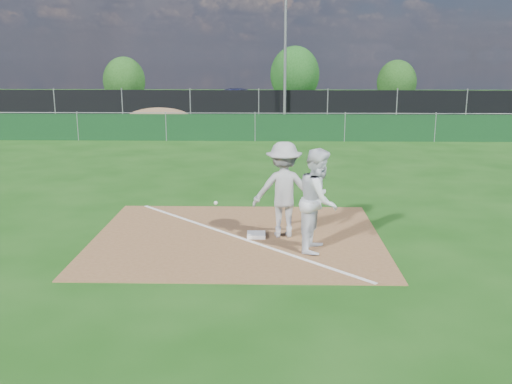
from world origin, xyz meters
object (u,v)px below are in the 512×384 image
Objects in this scene: play_at_first at (284,190)px; tree_mid at (295,75)px; light_pole at (285,51)px; car_right at (307,102)px; first_base at (256,235)px; car_mid at (242,101)px; car_left at (199,102)px; runner at (319,200)px; tree_left at (124,81)px; tree_right at (397,83)px.

tree_mid is (1.59, 33.33, 1.28)m from play_at_first.
car_right is at bearing 72.73° from light_pole.
car_mid is (-1.58, 26.44, 0.75)m from first_base.
play_at_first is 0.47× the size of car_left.
runner is 34.53m from tree_left.
light_pole is at bearing 87.08° from first_base.
play_at_first is 0.57× the size of tree_left.
tree_mid reaches higher than car_right.
light_pole reaches higher than first_base.
runner is at bearing -104.50° from tree_right.
car_right reaches higher than first_base.
light_pole is 6.34m from car_mid.
car_right is at bearing -19.57° from tree_left.
car_left is at bearing 76.03° from car_right.
light_pole is 22.04m from first_base.
light_pole is 2.32× the size of tree_right.
car_left is 7.19m from car_right.
runner is at bearing 158.17° from car_right.
tree_right is (14.13, 5.70, 1.01)m from car_left.
car_mid is 0.99× the size of car_right.
tree_right reaches higher than car_right.
play_at_first is 0.43× the size of car_right.
first_base is 26.68m from car_left.
tree_mid is (12.83, 1.77, 0.41)m from tree_left.
light_pole is 20.99× the size of first_base.
play_at_first is 26.68m from car_left.
tree_mid is (6.59, 7.13, 1.54)m from car_left.
tree_left is at bearing 51.71° from car_right.
first_base is at bearing 155.48° from car_right.
runner reaches higher than car_left.
tree_mid is at bearing 12.11° from runner.
light_pole is at bearing -148.15° from car_mid.
tree_mid reaches higher than car_mid.
light_pole is at bearing 13.99° from runner.
light_pole is 1.63× the size of car_right.
runner is 27.32m from car_mid.
car_left is at bearing 99.57° from first_base.
play_at_first is at bearing -105.96° from tree_right.
runner is 0.59× the size of tree_right.
tree_right reaches higher than play_at_first.
runner is at bearing -69.83° from tree_left.
car_left is at bearing -132.77° from tree_mid.
tree_mid is at bearing -25.59° from car_mid.
first_base is at bearing -92.92° from light_pole.
play_at_first is 33.39m from tree_mid.
tree_mid is at bearing 84.88° from light_pole.
first_base is 0.09× the size of tree_mid.
tree_right is (7.54, -1.42, -0.53)m from tree_mid.
light_pole is 11.93m from tree_mid.
car_left is (-5.00, 26.20, -0.25)m from play_at_first.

